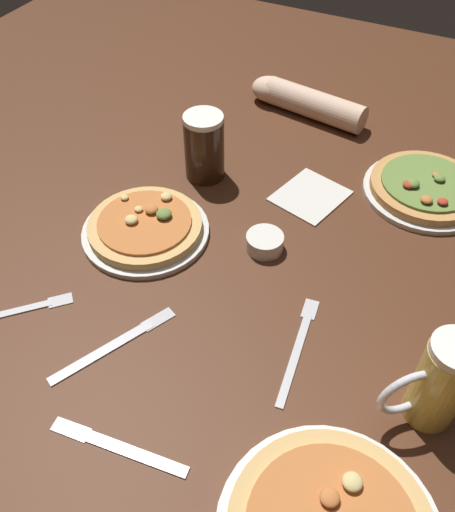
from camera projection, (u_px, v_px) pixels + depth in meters
ground_plane at (228, 268)px, 1.08m from camera, size 2.40×2.40×0.03m
pizza_plate_far at (426, 188)px, 1.21m from camera, size 0.27×0.27×0.05m
pizza_plate_side at (144, 229)px, 1.12m from camera, size 0.26×0.26×0.05m
beer_mug_dark at (438, 383)px, 0.79m from camera, size 0.12×0.11×0.17m
beer_mug_amber at (204, 146)px, 1.21m from camera, size 0.11×0.13×0.15m
ramekin_sauce at (265, 242)px, 1.09m from camera, size 0.08×0.08×0.03m
napkin_folded at (310, 195)px, 1.21m from camera, size 0.16×0.18×0.01m
fork_left at (13, 311)px, 0.99m from camera, size 0.17×0.17×0.01m
knife_right at (117, 446)px, 0.81m from camera, size 0.22×0.04×0.01m
fork_spare at (298, 346)px, 0.93m from camera, size 0.05×0.23×0.01m
knife_spare at (115, 344)px, 0.94m from camera, size 0.12×0.23×0.01m
diner_arm at (302, 100)px, 1.43m from camera, size 0.32×0.12×0.07m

